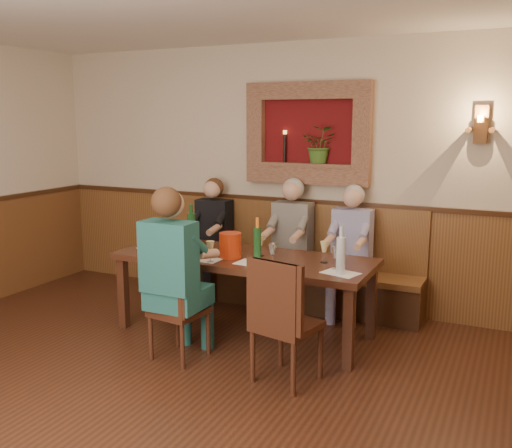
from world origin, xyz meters
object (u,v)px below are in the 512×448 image
Objects in this scene: bench at (283,275)px; chair_near_right at (285,346)px; wine_bottle_green_a at (257,243)px; chair_near_left at (178,328)px; spittoon_bucket at (230,245)px; person_bench_left at (211,249)px; wine_bottle_green_b at (191,229)px; dining_table at (244,264)px; person_bench_mid at (289,256)px; person_chair_front at (176,289)px; person_bench_right at (349,264)px; water_bottle at (341,255)px.

bench reaches higher than chair_near_right.
bench is 7.77× the size of wine_bottle_green_a.
spittoon_bucket reaches higher than chair_near_left.
person_bench_left is 3.17× the size of wine_bottle_green_b.
chair_near_left is at bearing -107.76° from dining_table.
person_chair_front is (-0.36, -1.61, 0.04)m from person_bench_mid.
dining_table is 0.81m from person_chair_front.
chair_near_right is at bearing -45.66° from person_bench_left.
wine_bottle_green_b is at bearing -136.59° from person_bench_mid.
dining_table is at bearing 52.42° from spittoon_bucket.
person_bench_right is 3.41× the size of water_bottle.
chair_near_right is 4.31× the size of spittoon_bucket.
bench is 1.87m from chair_near_right.
spittoon_bucket is 1.09m from water_bottle.
bench is 1.19m from spittoon_bucket.
chair_near_right reaches higher than spittoon_bucket.
person_bench_mid is (-0.63, 1.62, 0.29)m from chair_near_right.
wine_bottle_green_b is (0.20, -0.72, 0.37)m from person_bench_left.
chair_near_left is at bearing -103.74° from spittoon_bucket.
chair_near_left is at bearing -65.74° from wine_bottle_green_b.
bench is 7.54× the size of water_bottle.
person_chair_front is at bearing -65.98° from wine_bottle_green_b.
person_chair_front reaches higher than water_bottle.
dining_table is 6.03× the size of water_bottle.
person_bench_left is 5.87× the size of spittoon_bucket.
chair_near_left is 1.02m from wine_bottle_green_a.
person_bench_right is 1.15m from wine_bottle_green_a.
person_chair_front reaches higher than person_bench_mid.
chair_near_right reaches higher than chair_near_left.
person_chair_front reaches higher than chair_near_right.
chair_near_left is (-0.24, -0.76, -0.41)m from dining_table.
person_bench_mid reaches higher than bench.
wine_bottle_green_a is 0.97× the size of water_bottle.
person_chair_front is 1.39m from water_bottle.
person_bench_left is at bearing 128.50° from spittoon_bucket.
dining_table is 2.42× the size of chair_near_right.
wine_bottle_green_a is at bearing 141.40° from chair_near_right.
spittoon_bucket is at bearing 76.77° from person_chair_front.
person_bench_left is 1.72m from person_chair_front.
wine_bottle_green_a is (0.42, 0.69, 0.29)m from person_chair_front.
bench is 1.76m from person_chair_front.
spittoon_bucket is 0.27m from wine_bottle_green_a.
wine_bottle_green_a is (0.18, -0.08, 0.23)m from dining_table.
water_bottle is at bearing -12.13° from wine_bottle_green_b.
person_bench_mid is 1.03× the size of person_bench_right.
person_bench_left is 1.00× the size of person_bench_right.
water_bottle is at bearing -30.20° from person_bench_left.
person_chair_front is (0.60, -1.62, 0.06)m from person_bench_left.
person_bench_left is 0.95m from person_bench_mid.
water_bottle reaches higher than spittoon_bucket.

